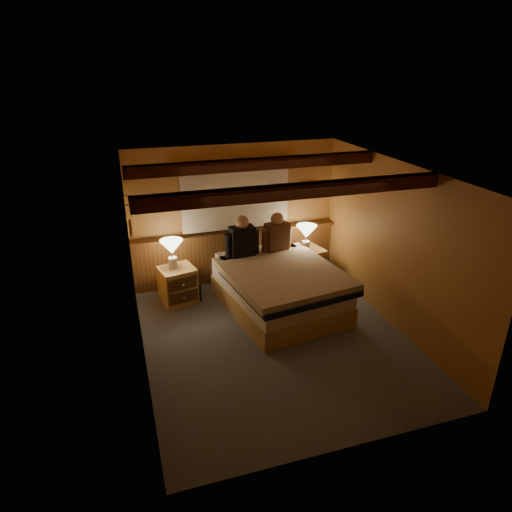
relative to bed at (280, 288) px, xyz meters
name	(u,v)px	position (x,y,z in m)	size (l,w,h in m)	color
floor	(275,338)	(-0.36, -0.79, -0.37)	(4.20, 4.20, 0.00)	slate
ceiling	(278,171)	(-0.36, -0.79, 2.03)	(4.20, 4.20, 0.00)	#D48A4F
wall_back	(235,214)	(-0.36, 1.31, 0.83)	(3.60, 3.60, 0.00)	#B07D3F
wall_left	(136,280)	(-2.16, -0.79, 0.83)	(4.20, 4.20, 0.00)	#B07D3F
wall_right	(395,246)	(1.44, -0.79, 0.83)	(4.20, 4.20, 0.00)	#B07D3F
wall_front	(354,350)	(-0.36, -2.89, 0.83)	(3.60, 3.60, 0.00)	#B07D3F
wainscot	(237,254)	(-0.36, 1.25, 0.12)	(3.60, 0.23, 0.94)	brown
curtain_window	(236,197)	(-0.36, 1.24, 1.15)	(2.18, 0.09, 1.11)	#452111
ceiling_beams	(274,176)	(-0.36, -0.64, 1.94)	(3.60, 1.65, 0.16)	#452111
coat_rail	(131,206)	(-2.08, 0.79, 1.30)	(0.05, 0.55, 0.24)	white
framed_print	(308,189)	(0.99, 1.29, 1.18)	(0.30, 0.04, 0.25)	#A07F50
bed	(280,288)	(0.00, 0.00, 0.00)	(1.87, 2.29, 0.71)	tan
nightstand_left	(178,285)	(-1.49, 0.73, -0.07)	(0.63, 0.58, 0.59)	tan
nightstand_right	(307,265)	(0.81, 0.81, -0.07)	(0.63, 0.59, 0.60)	tan
lamp_left	(172,249)	(-1.54, 0.76, 0.55)	(0.36, 0.36, 0.47)	silver
lamp_right	(306,233)	(0.76, 0.78, 0.55)	(0.35, 0.35, 0.46)	silver
person_left	(242,239)	(-0.41, 0.66, 0.62)	(0.58, 0.27, 0.71)	black
person_right	(277,235)	(0.20, 0.72, 0.61)	(0.55, 0.28, 0.68)	#503120
duffel_bag	(183,293)	(-1.41, 0.69, -0.21)	(0.56, 0.41, 0.36)	black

